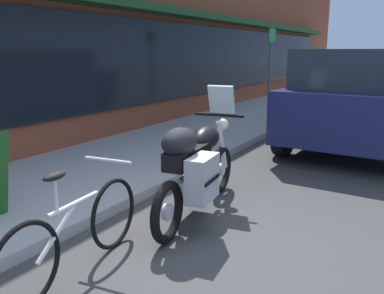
{
  "coord_description": "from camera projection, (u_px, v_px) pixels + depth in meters",
  "views": [
    {
      "loc": [
        -3.04,
        -1.56,
        1.78
      ],
      "look_at": [
        0.97,
        0.76,
        0.7
      ],
      "focal_mm": 38.45,
      "sensor_mm": 36.0,
      "label": 1
    }
  ],
  "objects": [
    {
      "name": "touring_motorcycle",
      "position": [
        197.0,
        165.0,
        4.38
      ],
      "size": [
        2.17,
        0.84,
        1.38
      ],
      "color": "black",
      "rests_on": "ground_plane"
    },
    {
      "name": "parked_minivan",
      "position": [
        362.0,
        97.0,
        7.64
      ],
      "size": [
        4.62,
        2.33,
        1.81
      ],
      "color": "#191E4C",
      "rests_on": "ground_plane"
    },
    {
      "name": "parking_sign_pole",
      "position": [
        270.0,
        64.0,
        10.37
      ],
      "size": [
        0.44,
        0.07,
        2.25
      ],
      "color": "#59595B",
      "rests_on": "sidewalk_curb"
    },
    {
      "name": "ground_plane",
      "position": [
        211.0,
        252.0,
        3.73
      ],
      "size": [
        80.0,
        80.0,
        0.0
      ],
      "primitive_type": "plane",
      "color": "#393939"
    },
    {
      "name": "parked_bicycle",
      "position": [
        75.0,
        233.0,
        3.29
      ],
      "size": [
        1.7,
        0.48,
        0.92
      ],
      "color": "black",
      "rests_on": "ground_plane"
    },
    {
      "name": "sidewalk_curb",
      "position": [
        271.0,
        109.0,
        12.58
      ],
      "size": [
        30.0,
        2.59,
        0.12
      ],
      "color": "#A3A3A3",
      "rests_on": "ground_plane"
    },
    {
      "name": "storefront_building",
      "position": [
        229.0,
        11.0,
        12.61
      ],
      "size": [
        25.97,
        0.9,
        6.08
      ],
      "color": "brown",
      "rests_on": "ground_plane"
    }
  ]
}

